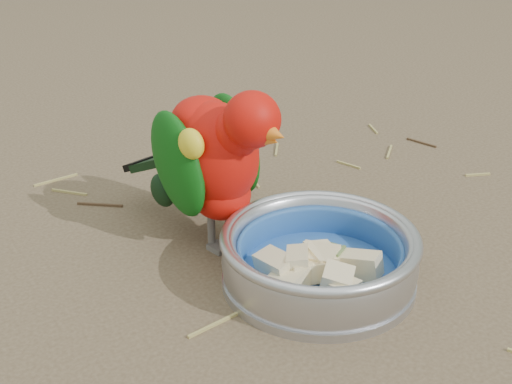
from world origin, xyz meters
TOP-DOWN VIEW (x-y plane):
  - ground at (0.00, 0.00)m, footprint 60.00×60.00m
  - food_bowl at (0.07, -0.01)m, footprint 0.21×0.21m
  - bowl_wall at (0.07, -0.01)m, footprint 0.21×0.21m
  - fruit_wedges at (0.07, -0.01)m, footprint 0.13×0.13m
  - lory_parrot at (0.02, 0.13)m, footprint 0.16×0.26m
  - ground_debris at (0.03, 0.02)m, footprint 0.90×0.80m

SIDE VIEW (x-z plane):
  - ground at x=0.00m, z-range 0.00..0.00m
  - ground_debris at x=0.03m, z-range 0.00..0.01m
  - food_bowl at x=0.07m, z-range 0.00..0.02m
  - fruit_wedges at x=0.07m, z-range 0.02..0.05m
  - bowl_wall at x=0.07m, z-range 0.02..0.06m
  - lory_parrot at x=0.02m, z-range 0.00..0.19m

